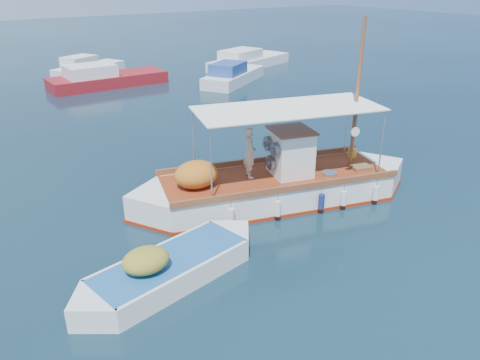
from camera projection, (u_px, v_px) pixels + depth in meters
ground at (278, 206)px, 16.33m from camera, size 160.00×160.00×0.00m
fishing_caique at (274, 186)px, 16.49m from camera, size 10.16×4.72×6.41m
dinghy at (169, 271)px, 12.27m from camera, size 5.71×2.46×1.42m
bg_boat_n at (105, 79)px, 33.24m from camera, size 8.21×3.04×1.80m
bg_boat_ne at (233, 76)px, 34.16m from camera, size 6.70×5.42×1.80m
bg_boat_e at (248, 62)px, 39.83m from camera, size 8.86×5.24×1.80m
bg_boat_far_n at (87, 69)px, 36.63m from camera, size 6.16×4.40×1.80m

